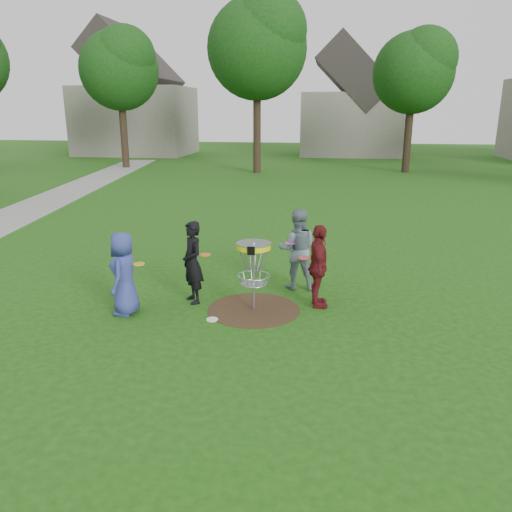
# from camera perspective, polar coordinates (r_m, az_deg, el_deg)

# --- Properties ---
(ground) EXTENTS (100.00, 100.00, 0.00)m
(ground) POSITION_cam_1_polar(r_m,az_deg,el_deg) (9.75, -0.25, -6.14)
(ground) COLOR #19470F
(ground) RESTS_ON ground
(dirt_patch) EXTENTS (1.80, 1.80, 0.01)m
(dirt_patch) POSITION_cam_1_polar(r_m,az_deg,el_deg) (9.75, -0.25, -6.12)
(dirt_patch) COLOR #47331E
(dirt_patch) RESTS_ON ground
(concrete_path) EXTENTS (7.75, 39.92, 0.02)m
(concrete_path) POSITION_cam_1_polar(r_m,az_deg,el_deg) (20.69, -25.25, 4.49)
(concrete_path) COLOR #9E9E99
(concrete_path) RESTS_ON ground
(player_blue) EXTENTS (0.53, 0.79, 1.59)m
(player_blue) POSITION_cam_1_polar(r_m,az_deg,el_deg) (9.64, -14.84, -1.94)
(player_blue) COLOR navy
(player_blue) RESTS_ON ground
(player_black) EXTENTS (0.68, 0.72, 1.66)m
(player_black) POSITION_cam_1_polar(r_m,az_deg,el_deg) (9.95, -7.27, -0.74)
(player_black) COLOR black
(player_black) RESTS_ON ground
(player_grey) EXTENTS (0.90, 0.73, 1.74)m
(player_grey) POSITION_cam_1_polar(r_m,az_deg,el_deg) (10.68, 4.71, 0.78)
(player_grey) COLOR slate
(player_grey) RESTS_ON ground
(player_maroon) EXTENTS (0.50, 1.00, 1.64)m
(player_maroon) POSITION_cam_1_polar(r_m,az_deg,el_deg) (9.71, 7.14, -1.20)
(player_maroon) COLOR maroon
(player_maroon) RESTS_ON ground
(disc_on_grass) EXTENTS (0.22, 0.22, 0.02)m
(disc_on_grass) POSITION_cam_1_polar(r_m,az_deg,el_deg) (9.33, -5.02, -7.24)
(disc_on_grass) COLOR white
(disc_on_grass) RESTS_ON ground
(disc_golf_basket) EXTENTS (0.66, 0.67, 1.38)m
(disc_golf_basket) POSITION_cam_1_polar(r_m,az_deg,el_deg) (9.40, -0.26, -0.40)
(disc_golf_basket) COLOR #9EA0A5
(disc_golf_basket) RESTS_ON ground
(held_discs) EXTENTS (3.27, 1.79, 0.11)m
(held_discs) POSITION_cam_1_polar(r_m,az_deg,el_deg) (9.74, -2.27, 0.16)
(held_discs) COLOR gold
(held_discs) RESTS_ON ground
(tree_row) EXTENTS (51.20, 17.42, 9.90)m
(tree_row) POSITION_cam_1_polar(r_m,az_deg,el_deg) (29.69, 6.94, 21.12)
(tree_row) COLOR #38281C
(tree_row) RESTS_ON ground
(house_row) EXTENTS (44.50, 10.65, 11.62)m
(house_row) POSITION_cam_1_polar(r_m,az_deg,el_deg) (42.11, 13.48, 16.59)
(house_row) COLOR gray
(house_row) RESTS_ON ground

